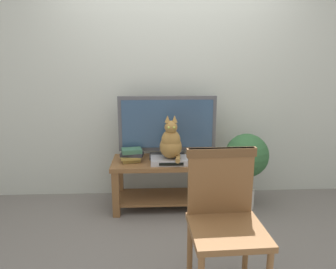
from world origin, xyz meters
TOP-DOWN VIEW (x-y plane):
  - ground_plane at (0.00, 0.00)m, footprint 12.00×12.00m
  - back_wall at (0.00, 0.93)m, footprint 7.00×0.12m
  - tv_stand at (-0.07, 0.50)m, footprint 1.14×0.50m
  - tv at (-0.07, 0.60)m, footprint 1.01×0.20m
  - media_box at (-0.05, 0.41)m, footprint 0.40×0.23m
  - cat at (-0.05, 0.39)m, footprint 0.22×0.31m
  - wooden_chair at (0.24, -0.75)m, footprint 0.48×0.49m
  - book_stack at (-0.44, 0.48)m, footprint 0.24×0.20m
  - potted_plant at (0.73, 0.43)m, footprint 0.44×0.44m

SIDE VIEW (x-z plane):
  - ground_plane at x=0.00m, z-range 0.00..0.00m
  - tv_stand at x=-0.07m, z-range 0.09..0.60m
  - potted_plant at x=0.73m, z-range 0.13..0.93m
  - media_box at x=-0.05m, z-range 0.51..0.57m
  - wooden_chair at x=0.24m, z-range 0.08..1.05m
  - book_stack at x=-0.44m, z-range 0.51..0.65m
  - cat at x=-0.05m, z-range 0.51..0.95m
  - tv at x=-0.07m, z-range 0.53..1.18m
  - back_wall at x=0.00m, z-range 0.00..2.80m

